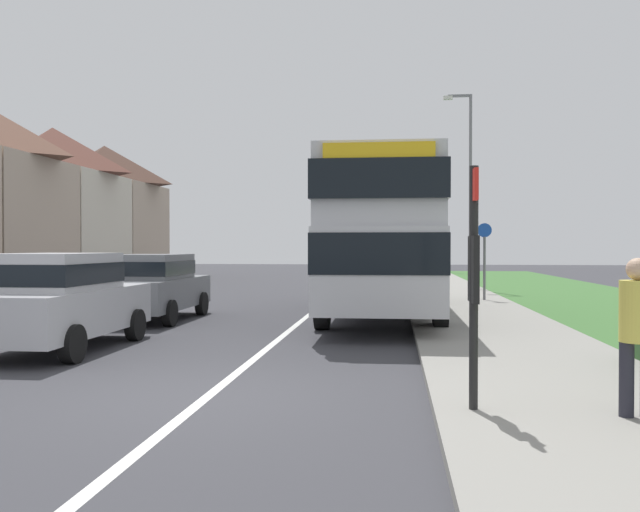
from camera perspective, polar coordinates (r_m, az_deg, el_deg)
The scene contains 12 objects.
ground_plane at distance 8.18m, azimuth -9.55°, elevation -11.76°, with size 120.00×120.00×0.00m, color #38383D.
lane_marking_centre at distance 15.93m, azimuth -1.63°, elevation -5.61°, with size 0.14×60.00×0.01m, color silver.
pavement_near_side at distance 13.94m, azimuth 14.65°, elevation -6.32°, with size 3.20×68.00×0.12m, color gray.
double_decker_bus at distance 17.05m, azimuth 5.42°, elevation 2.01°, with size 2.80×10.45×3.70m.
parked_car_silver at distance 12.22m, azimuth -21.56°, elevation -3.31°, with size 1.90×4.00×1.67m.
parked_car_grey at distance 16.57m, azimuth -14.19°, elevation -2.33°, with size 1.88×4.03×1.60m.
pedestrian_at_stop at distance 7.19m, azimuth 25.56°, elevation -5.68°, with size 0.34×0.34×1.67m.
bus_stop_sign at distance 6.95m, azimuth 13.03°, elevation -1.18°, with size 0.09×0.52×2.60m.
cycle_route_sign at distance 21.43m, azimuth 13.91°, elevation -0.18°, with size 0.44×0.08×2.52m.
street_lamp_mid at distance 27.50m, azimuth 12.56°, elevation 6.45°, with size 1.14×0.20×7.90m.
street_lamp_far at distance 46.26m, azimuth 10.32°, elevation 4.14°, with size 1.14×0.20×7.88m.
house_terrace_far_side at distance 34.02m, azimuth -24.37°, elevation 4.35°, with size 6.01×24.41×7.88m.
Camera 1 is at (2.18, -7.68, 1.78)m, focal length 37.35 mm.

